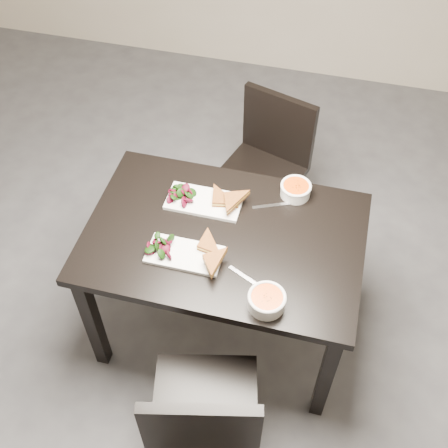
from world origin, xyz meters
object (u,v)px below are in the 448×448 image
object	(u,v)px
table	(224,249)
soup_bowl_near	(267,300)
plate_far	(204,202)
chair_far	(267,161)
soup_bowl_far	(296,189)
chair_near	(204,418)
plate_near	(185,255)

from	to	relation	value
table	soup_bowl_near	distance (m)	0.42
plate_far	chair_far	bearing A→B (deg)	74.05
chair_far	soup_bowl_far	xyz separation A→B (m)	(0.21, -0.47, 0.30)
table	plate_far	world-z (taller)	plate_far
chair_far	chair_near	bearing A→B (deg)	-70.61
table	plate_far	size ratio (longest dim) A/B	3.56
table	soup_bowl_near	size ratio (longest dim) A/B	7.99
chair_far	soup_bowl_near	xyz separation A→B (m)	(0.20, -1.09, 0.30)
table	chair_far	size ratio (longest dim) A/B	1.41
chair_far	plate_far	distance (m)	0.71
plate_near	soup_bowl_far	bearing A→B (deg)	49.94
table	plate_near	distance (m)	0.23
soup_bowl_near	plate_far	xyz separation A→B (m)	(-0.38, 0.46, -0.03)
soup_bowl_near	soup_bowl_far	xyz separation A→B (m)	(0.01, 0.62, -0.00)
chair_near	plate_far	bearing A→B (deg)	92.05
plate_far	plate_near	bearing A→B (deg)	-89.80
chair_far	table	bearing A→B (deg)	-75.95
plate_far	table	bearing A→B (deg)	-49.89
table	chair_near	size ratio (longest dim) A/B	1.41
chair_near	soup_bowl_far	xyz separation A→B (m)	(0.16, 1.01, 0.30)
chair_near	chair_far	xyz separation A→B (m)	(-0.05, 1.48, 0.00)
plate_near	chair_near	bearing A→B (deg)	-67.36
table	soup_bowl_far	bearing A→B (deg)	50.34
soup_bowl_near	chair_near	bearing A→B (deg)	-111.03
table	chair_far	world-z (taller)	chair_far
plate_near	soup_bowl_near	xyz separation A→B (m)	(0.38, -0.15, 0.03)
table	chair_near	xyz separation A→B (m)	(0.10, -0.70, -0.17)
soup_bowl_far	plate_far	bearing A→B (deg)	-158.56
plate_far	soup_bowl_far	bearing A→B (deg)	21.44
table	soup_bowl_near	bearing A→B (deg)	-51.08
chair_far	soup_bowl_near	distance (m)	1.15
plate_near	soup_bowl_far	distance (m)	0.60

